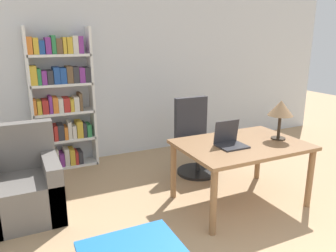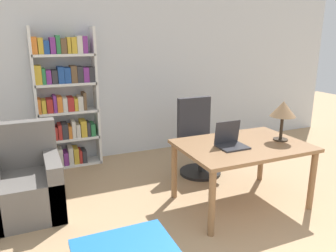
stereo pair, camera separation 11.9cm
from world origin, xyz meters
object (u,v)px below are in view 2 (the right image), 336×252
object	(u,v)px
desk	(242,152)
office_chair	(198,141)
laptop	(230,141)
armchair	(25,186)
table_lamp	(283,110)
bookshelf	(65,102)

from	to	relation	value
desk	office_chair	distance (m)	1.03
desk	laptop	xyz separation A→B (m)	(-0.18, -0.02, 0.15)
armchair	table_lamp	bearing A→B (deg)	-16.46
office_chair	armchair	world-z (taller)	office_chair
table_lamp	desk	bearing A→B (deg)	173.65
office_chair	bookshelf	bearing A→B (deg)	148.98
bookshelf	laptop	bearing A→B (deg)	-53.74
table_lamp	armchair	world-z (taller)	table_lamp
desk	table_lamp	bearing A→B (deg)	-6.35
desk	bookshelf	xyz separation A→B (m)	(-1.67, 2.01, 0.34)
desk	table_lamp	xyz separation A→B (m)	(0.49, -0.05, 0.45)
desk	office_chair	size ratio (longest dim) A/B	1.32
bookshelf	armchair	bearing A→B (deg)	-116.67
laptop	armchair	size ratio (longest dim) A/B	0.32
table_lamp	office_chair	bearing A→B (deg)	114.89
armchair	bookshelf	world-z (taller)	bookshelf
office_chair	armchair	xyz separation A→B (m)	(-2.28, -0.25, -0.14)
table_lamp	bookshelf	size ratio (longest dim) A/B	0.23
table_lamp	office_chair	distance (m)	1.34
laptop	armchair	xyz separation A→B (m)	(-2.11, 0.78, -0.47)
office_chair	laptop	bearing A→B (deg)	-99.40
laptop	office_chair	bearing A→B (deg)	80.60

